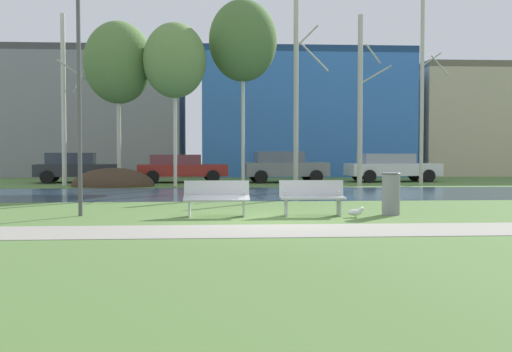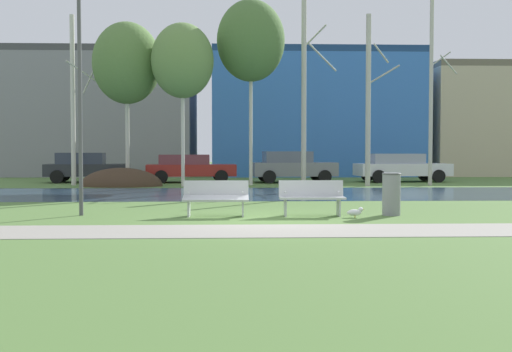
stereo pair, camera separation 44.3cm
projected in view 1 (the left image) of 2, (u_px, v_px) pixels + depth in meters
ground_plane at (246, 192)px, 24.35m from camera, size 120.00×120.00×0.00m
paved_path_strip at (276, 231)px, 12.58m from camera, size 60.00×2.03×0.01m
river_band at (248, 194)px, 23.27m from camera, size 80.00×7.01×0.01m
soil_mound at (113, 186)px, 27.89m from camera, size 3.68×2.48×1.65m
bench_left at (217, 197)px, 15.29m from camera, size 1.61×0.58×0.87m
bench_right at (312, 197)px, 15.44m from camera, size 1.61×0.58×0.87m
trash_bin at (391, 193)px, 15.64m from camera, size 0.47×0.47×1.06m
seagull at (356, 212)px, 15.10m from camera, size 0.43×0.16×0.26m
streetlamp at (79, 54)px, 15.27m from camera, size 0.32×0.32×6.02m
birch_far_left at (64, 99)px, 28.40m from camera, size 1.47×2.32×7.77m
birch_left at (118, 63)px, 28.25m from camera, size 3.09×3.09×7.41m
birch_center_left at (175, 61)px, 27.42m from camera, size 2.75×2.75×7.19m
birch_center at (243, 41)px, 28.65m from camera, size 3.11×3.11×8.48m
birch_center_right at (297, 86)px, 28.56m from camera, size 1.59×2.48×8.93m
birch_right at (361, 99)px, 28.14m from camera, size 1.49×2.26×7.66m
birch_far_right at (423, 89)px, 28.72m from camera, size 1.27×2.03×8.75m
parked_van_nearest_dark at (76, 167)px, 31.11m from camera, size 4.19×2.38×1.48m
parked_sedan_second_red at (180, 167)px, 31.27m from camera, size 4.56×2.35×1.39m
parked_hatch_third_grey at (283, 166)px, 31.32m from camera, size 4.29×2.27×1.55m
parked_wagon_fourth_white at (391, 167)px, 31.96m from camera, size 4.81×2.32×1.43m
building_grey_warehouse at (95, 115)px, 41.00m from camera, size 11.42×9.08×7.83m
building_blue_store at (300, 116)px, 41.82m from camera, size 12.87×9.90×7.80m
building_beige_block at (500, 122)px, 42.35m from camera, size 12.89×9.01×7.00m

